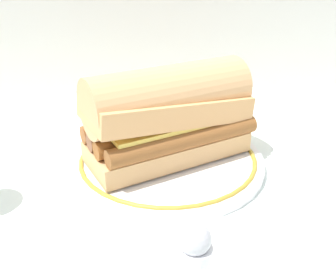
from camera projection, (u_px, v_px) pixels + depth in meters
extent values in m
plane|color=white|center=(184.00, 170.00, 0.50)|extent=(1.50, 1.50, 0.00)
cylinder|color=white|center=(168.00, 161.00, 0.51)|extent=(0.25, 0.25, 0.01)
torus|color=#B29333|center=(168.00, 157.00, 0.51)|extent=(0.23, 0.23, 0.01)
cube|color=#DEAA6F|center=(168.00, 146.00, 0.51)|extent=(0.22, 0.16, 0.03)
cylinder|color=brown|center=(183.00, 140.00, 0.47)|extent=(0.19, 0.10, 0.02)
cylinder|color=#945524|center=(173.00, 133.00, 0.49)|extent=(0.19, 0.10, 0.02)
cylinder|color=brown|center=(164.00, 126.00, 0.50)|extent=(0.19, 0.10, 0.02)
cylinder|color=#94552A|center=(155.00, 119.00, 0.52)|extent=(0.19, 0.10, 0.02)
cube|color=#EFC64C|center=(168.00, 119.00, 0.49)|extent=(0.19, 0.14, 0.01)
cube|color=#E6A768|center=(168.00, 106.00, 0.48)|extent=(0.22, 0.16, 0.05)
cylinder|color=tan|center=(168.00, 95.00, 0.47)|extent=(0.22, 0.15, 0.07)
sphere|color=silver|center=(195.00, 239.00, 0.29)|extent=(0.03, 0.03, 0.03)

